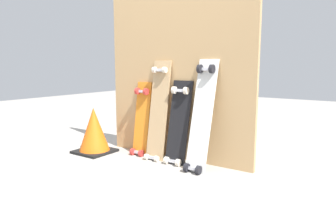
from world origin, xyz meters
The scene contains 7 objects.
ground_plane centered at (0.00, 0.00, 0.00)m, with size 12.00×12.00×0.00m, color #9E9991.
plywood_wall_panel centered at (0.00, 0.07, 0.85)m, with size 1.47×0.04×1.69m, color tan.
skateboard_orange centered at (-0.34, -0.02, 0.31)m, with size 0.16×0.18×0.75m.
skateboard_natural centered at (-0.13, -0.04, 0.41)m, with size 0.18×0.22×0.96m.
skateboard_black centered at (0.09, -0.04, 0.32)m, with size 0.19×0.22×0.78m.
skateboard_white centered at (0.34, -0.09, 0.42)m, with size 0.17×0.30×0.96m.
traffic_cone centered at (-0.75, -0.24, 0.22)m, with size 0.34×0.34×0.44m.
Camera 1 is at (1.52, -2.28, 0.84)m, focal length 33.36 mm.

